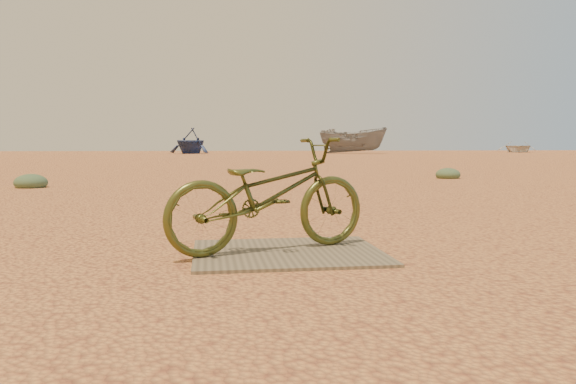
{
  "coord_description": "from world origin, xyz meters",
  "views": [
    {
      "loc": [
        -0.35,
        -3.84,
        0.8
      ],
      "look_at": [
        0.22,
        0.13,
        0.45
      ],
      "focal_mm": 35.0,
      "sensor_mm": 36.0,
      "label": 1
    }
  ],
  "objects": [
    {
      "name": "ground",
      "position": [
        0.0,
        0.0,
        0.0
      ],
      "size": [
        120.0,
        120.0,
        0.0
      ],
      "primitive_type": "plane",
      "color": "#E0924C",
      "rests_on": "ground"
    },
    {
      "name": "plywood_board",
      "position": [
        0.22,
        0.13,
        0.01
      ],
      "size": [
        1.35,
        1.12,
        0.02
      ],
      "primitive_type": "cube",
      "color": "#6E5F48",
      "rests_on": "ground"
    },
    {
      "name": "bicycle",
      "position": [
        0.09,
        0.17,
        0.43
      ],
      "size": [
        1.66,
        1.04,
        0.82
      ],
      "primitive_type": "imported",
      "rotation": [
        0.0,
        0.0,
        1.91
      ],
      "color": "#454A1B",
      "rests_on": "plywood_board"
    },
    {
      "name": "boat_far_left",
      "position": [
        -1.69,
        42.28,
        1.05
      ],
      "size": [
        5.0,
        5.2,
        2.1
      ],
      "primitive_type": "imported",
      "rotation": [
        0.0,
        0.0,
        -0.53
      ],
      "color": "navy",
      "rests_on": "ground"
    },
    {
      "name": "boat_mid_right",
      "position": [
        11.68,
        41.91,
        1.08
      ],
      "size": [
        5.95,
        3.69,
        2.16
      ],
      "primitive_type": "imported",
      "rotation": [
        0.0,
        0.0,
        1.26
      ],
      "color": "slate",
      "rests_on": "ground"
    },
    {
      "name": "boat_far_right",
      "position": [
        28.64,
        45.64,
        0.5
      ],
      "size": [
        5.28,
        5.87,
        1.0
      ],
      "primitive_type": "imported",
      "rotation": [
        0.0,
        0.0,
        -0.48
      ],
      "color": "silver",
      "rests_on": "ground"
    },
    {
      "name": "kale_a",
      "position": [
        -3.55,
        6.93,
        0.0
      ],
      "size": [
        0.59,
        0.59,
        0.32
      ],
      "primitive_type": "ellipsoid",
      "color": "#5C754F",
      "rests_on": "ground"
    },
    {
      "name": "kale_b",
      "position": [
        5.15,
        8.44,
        0.0
      ],
      "size": [
        0.56,
        0.56,
        0.31
      ],
      "primitive_type": "ellipsoid",
      "color": "#5C754F",
      "rests_on": "ground"
    }
  ]
}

